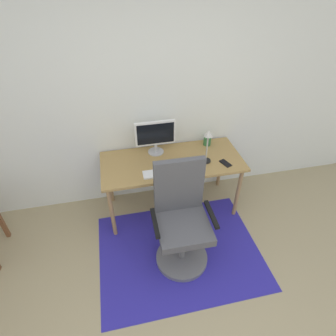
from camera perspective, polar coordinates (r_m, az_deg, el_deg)
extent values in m
cube|color=white|center=(3.06, -4.47, 14.32)|extent=(6.00, 0.10, 2.60)
cube|color=#2D279D|center=(3.08, 2.37, -16.85)|extent=(1.68, 1.30, 0.01)
cube|color=#A58148|center=(3.03, 0.84, 1.35)|extent=(1.56, 0.68, 0.03)
cylinder|color=#9F794F|center=(3.02, -11.62, -9.09)|extent=(0.04, 0.04, 0.70)
cylinder|color=#9F794F|center=(3.27, 14.33, -5.06)|extent=(0.04, 0.04, 0.70)
cylinder|color=#9F794F|center=(3.43, -12.11, -2.39)|extent=(0.04, 0.04, 0.70)
cylinder|color=#9F794F|center=(3.66, 10.85, 0.70)|extent=(0.04, 0.04, 0.70)
cylinder|color=#B2B2B7|center=(3.16, -2.54, 3.42)|extent=(0.18, 0.18, 0.01)
cylinder|color=#B2B2B7|center=(3.13, -2.57, 4.27)|extent=(0.04, 0.04, 0.10)
cube|color=white|center=(3.03, -2.67, 7.29)|extent=(0.45, 0.04, 0.28)
cube|color=black|center=(3.01, -2.60, 7.10)|extent=(0.41, 0.00, 0.24)
cube|color=white|center=(2.84, -0.92, -0.96)|extent=(0.43, 0.13, 0.02)
ellipsoid|color=black|center=(2.88, 5.14, -0.36)|extent=(0.06, 0.10, 0.03)
cylinder|color=#2E6A39|center=(3.30, 8.17, 5.62)|extent=(0.09, 0.09, 0.10)
cube|color=black|center=(3.04, 11.88, 0.98)|extent=(0.11, 0.15, 0.01)
cylinder|color=black|center=(3.04, 7.85, 1.53)|extent=(0.11, 0.11, 0.01)
cylinder|color=beige|center=(2.95, 8.11, 4.07)|extent=(0.02, 0.02, 0.31)
cone|color=beige|center=(2.85, 8.44, 7.17)|extent=(0.10, 0.10, 0.06)
cylinder|color=slate|center=(3.01, 2.87, -18.11)|extent=(0.53, 0.53, 0.05)
cylinder|color=slate|center=(2.81, 3.02, -15.40)|extent=(0.06, 0.06, 0.42)
cube|color=#4C4C51|center=(2.62, 3.20, -12.08)|extent=(0.50, 0.50, 0.08)
cube|color=#4C4C51|center=(2.53, 2.29, -3.63)|extent=(0.47, 0.07, 0.57)
cube|color=black|center=(2.50, -2.73, -11.37)|extent=(0.05, 0.34, 0.03)
cube|color=black|center=(2.60, 9.05, -9.51)|extent=(0.05, 0.34, 0.03)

